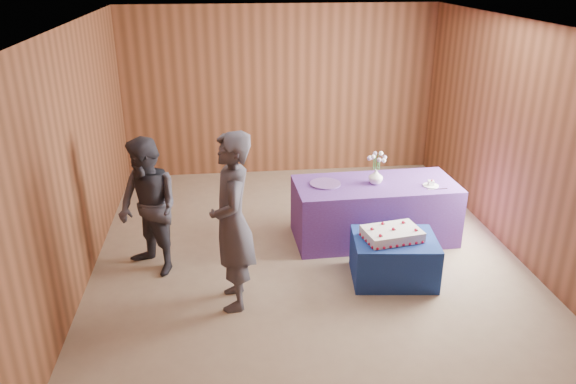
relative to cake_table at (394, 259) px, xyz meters
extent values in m
plane|color=gray|center=(-0.88, 0.60, -0.25)|extent=(6.00, 6.00, 0.00)
cube|color=brown|center=(-0.88, 3.60, 1.10)|extent=(5.00, 0.04, 2.70)
cube|color=brown|center=(-0.88, -2.40, 1.10)|extent=(5.00, 0.04, 2.70)
cube|color=brown|center=(-3.38, 0.60, 1.10)|extent=(0.04, 6.00, 2.70)
cube|color=brown|center=(1.62, 0.60, 1.10)|extent=(0.04, 6.00, 2.70)
cube|color=white|center=(-0.88, 0.60, 2.45)|extent=(5.00, 6.00, 0.04)
cube|color=navy|center=(0.00, 0.00, 0.00)|extent=(0.98, 0.80, 0.50)
cube|color=#583593|center=(0.04, 1.00, 0.12)|extent=(2.03, 0.96, 0.75)
cube|color=silver|center=(-0.04, 0.01, 0.31)|extent=(0.66, 0.50, 0.11)
sphere|color=#B60E2D|center=(-0.30, -0.24, 0.27)|extent=(0.03, 0.03, 0.03)
sphere|color=#B60E2D|center=(0.29, -0.14, 0.27)|extent=(0.03, 0.03, 0.03)
sphere|color=#B60E2D|center=(-0.37, 0.15, 0.27)|extent=(0.03, 0.03, 0.03)
sphere|color=#B60E2D|center=(0.22, 0.25, 0.27)|extent=(0.03, 0.03, 0.03)
sphere|color=#B60E2D|center=(-0.20, -0.12, 0.38)|extent=(0.04, 0.04, 0.04)
cone|color=#13561D|center=(-0.17, -0.12, 0.37)|extent=(0.02, 0.03, 0.02)
sphere|color=#B60E2D|center=(0.10, 0.12, 0.38)|extent=(0.04, 0.04, 0.04)
cone|color=#13561D|center=(0.13, 0.12, 0.37)|extent=(0.02, 0.03, 0.02)
sphere|color=#B60E2D|center=(-0.04, 0.01, 0.38)|extent=(0.04, 0.04, 0.04)
cone|color=#13561D|center=(-0.01, 0.01, 0.37)|extent=(0.02, 0.03, 0.02)
imported|color=white|center=(0.03, 1.00, 0.59)|extent=(0.24, 0.24, 0.18)
cylinder|color=#2C6F30|center=(0.06, 1.00, 0.76)|extent=(0.01, 0.01, 0.16)
sphere|color=#AD98C5|center=(0.12, 1.00, 0.84)|extent=(0.05, 0.05, 0.05)
cylinder|color=#2C6F30|center=(0.05, 1.02, 0.76)|extent=(0.01, 0.01, 0.16)
sphere|color=white|center=(0.09, 1.07, 0.84)|extent=(0.05, 0.05, 0.05)
cylinder|color=#2C6F30|center=(0.03, 1.04, 0.76)|extent=(0.01, 0.01, 0.16)
sphere|color=#AD98C5|center=(0.03, 1.09, 0.84)|extent=(0.05, 0.05, 0.05)
cylinder|color=#2C6F30|center=(0.00, 1.02, 0.76)|extent=(0.01, 0.01, 0.16)
sphere|color=white|center=(-0.04, 1.07, 0.84)|extent=(0.05, 0.05, 0.05)
cylinder|color=#2C6F30|center=(-0.01, 1.00, 0.76)|extent=(0.01, 0.01, 0.16)
sphere|color=#AD98C5|center=(-0.07, 1.00, 0.84)|extent=(0.05, 0.05, 0.05)
cylinder|color=#2C6F30|center=(0.00, 0.97, 0.76)|extent=(0.01, 0.01, 0.16)
sphere|color=white|center=(-0.04, 0.93, 0.84)|extent=(0.05, 0.05, 0.05)
cylinder|color=#2C6F30|center=(0.03, 0.96, 0.76)|extent=(0.01, 0.01, 0.16)
sphere|color=#AD98C5|center=(0.03, 0.90, 0.84)|extent=(0.05, 0.05, 0.05)
cylinder|color=#2C6F30|center=(0.05, 0.97, 0.76)|extent=(0.01, 0.01, 0.16)
sphere|color=white|center=(0.09, 0.93, 0.84)|extent=(0.05, 0.05, 0.05)
cylinder|color=#6B478F|center=(-0.59, 1.04, 0.51)|extent=(0.38, 0.38, 0.02)
cylinder|color=white|center=(0.68, 0.83, 0.51)|extent=(0.22, 0.22, 0.01)
cube|color=silver|center=(0.68, 0.83, 0.54)|extent=(0.07, 0.06, 0.06)
sphere|color=#B60E2D|center=(0.68, 0.81, 0.58)|extent=(0.02, 0.02, 0.02)
cube|color=silver|center=(0.72, 0.72, 0.50)|extent=(0.26, 0.04, 0.00)
imported|color=#3C3A44|center=(-1.76, -0.26, 0.67)|extent=(0.46, 0.68, 1.84)
imported|color=#32313B|center=(-2.67, 0.50, 0.54)|extent=(0.95, 0.97, 1.57)
camera|label=1|loc=(-1.80, -5.27, 3.06)|focal=35.00mm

